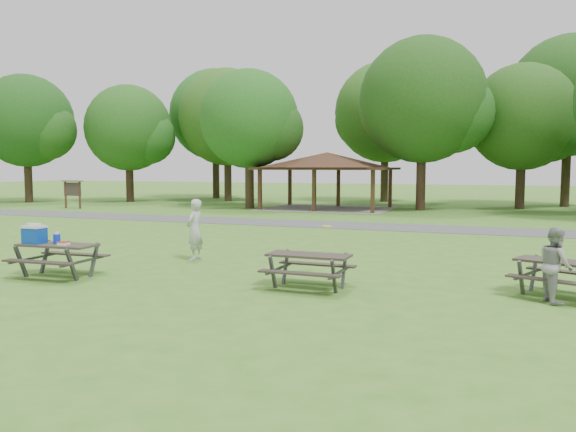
# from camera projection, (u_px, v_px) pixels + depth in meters

# --- Properties ---
(ground) EXTENTS (160.00, 160.00, 0.00)m
(ground) POSITION_uv_depth(u_px,v_px,m) (191.00, 281.00, 13.78)
(ground) COLOR #3E7321
(ground) RESTS_ON ground
(asphalt_path) EXTENTS (120.00, 3.20, 0.02)m
(asphalt_path) POSITION_uv_depth(u_px,v_px,m) (344.00, 225.00, 26.77)
(asphalt_path) COLOR #4B4B4D
(asphalt_path) RESTS_ON ground
(pavilion) EXTENTS (8.60, 7.01, 3.76)m
(pavilion) POSITION_uv_depth(u_px,v_px,m) (327.00, 163.00, 37.24)
(pavilion) COLOR #392015
(pavilion) RESTS_ON ground
(notice_board) EXTENTS (1.60, 0.30, 1.88)m
(notice_board) POSITION_uv_depth(u_px,v_px,m) (72.00, 189.00, 37.61)
(notice_board) COLOR #3E2316
(notice_board) RESTS_ON ground
(tree_row_a) EXTENTS (7.56, 7.20, 9.97)m
(tree_row_a) POSITION_uv_depth(u_px,v_px,m) (27.00, 124.00, 43.79)
(tree_row_a) COLOR black
(tree_row_a) RESTS_ON ground
(tree_row_b) EXTENTS (7.14, 6.80, 9.28)m
(tree_row_b) POSITION_uv_depth(u_px,v_px,m) (130.00, 131.00, 44.55)
(tree_row_b) COLOR black
(tree_row_b) RESTS_ON ground
(tree_row_c) EXTENTS (8.19, 7.80, 10.67)m
(tree_row_c) POSITION_uv_depth(u_px,v_px,m) (229.00, 120.00, 45.18)
(tree_row_c) COLOR black
(tree_row_c) RESTS_ON ground
(tree_row_d) EXTENTS (6.93, 6.60, 9.27)m
(tree_row_d) POSITION_uv_depth(u_px,v_px,m) (250.00, 122.00, 37.41)
(tree_row_d) COLOR black
(tree_row_d) RESTS_ON ground
(tree_row_e) EXTENTS (8.40, 8.00, 11.02)m
(tree_row_e) POSITION_uv_depth(u_px,v_px,m) (424.00, 104.00, 35.66)
(tree_row_e) COLOR black
(tree_row_e) RESTS_ON ground
(tree_row_f) EXTENTS (7.35, 7.00, 9.55)m
(tree_row_f) POSITION_uv_depth(u_px,v_px,m) (524.00, 120.00, 36.82)
(tree_row_f) COLOR black
(tree_row_f) RESTS_ON ground
(tree_deep_a) EXTENTS (8.40, 8.00, 11.38)m
(tree_deep_a) POSITION_uv_depth(u_px,v_px,m) (217.00, 118.00, 49.47)
(tree_deep_a) COLOR black
(tree_deep_a) RESTS_ON ground
(tree_deep_b) EXTENTS (8.40, 8.00, 11.13)m
(tree_deep_b) POSITION_uv_depth(u_px,v_px,m) (387.00, 115.00, 44.52)
(tree_deep_b) COLOR #2F2014
(tree_deep_b) RESTS_ON ground
(tree_deep_c) EXTENTS (8.82, 8.40, 11.90)m
(tree_deep_c) POSITION_uv_depth(u_px,v_px,m) (571.00, 100.00, 38.84)
(tree_deep_c) COLOR #312216
(tree_deep_c) RESTS_ON ground
(picnic_table_near) EXTENTS (2.08, 1.70, 1.39)m
(picnic_table_near) POSITION_uv_depth(u_px,v_px,m) (50.00, 245.00, 14.21)
(picnic_table_near) COLOR #312A23
(picnic_table_near) RESTS_ON ground
(picnic_table_middle) EXTENTS (1.90, 1.55, 0.82)m
(picnic_table_middle) POSITION_uv_depth(u_px,v_px,m) (309.00, 262.00, 12.86)
(picnic_table_middle) COLOR #2F2822
(picnic_table_middle) RESTS_ON ground
(picnic_table_far) EXTENTS (2.29, 2.08, 0.81)m
(picnic_table_far) POSITION_uv_depth(u_px,v_px,m) (563.00, 270.00, 11.94)
(picnic_table_far) COLOR #302A23
(picnic_table_far) RESTS_ON ground
(frisbee_in_flight) EXTENTS (0.35, 0.35, 0.02)m
(frisbee_in_flight) POSITION_uv_depth(u_px,v_px,m) (327.00, 226.00, 14.32)
(frisbee_in_flight) COLOR yellow
(frisbee_in_flight) RESTS_ON ground
(frisbee_thrower) EXTENTS (0.45, 0.67, 1.83)m
(frisbee_thrower) POSITION_uv_depth(u_px,v_px,m) (195.00, 230.00, 16.76)
(frisbee_thrower) COLOR #B1B0B3
(frisbee_thrower) RESTS_ON ground
(frisbee_catcher) EXTENTS (0.81, 0.91, 1.56)m
(frisbee_catcher) POSITION_uv_depth(u_px,v_px,m) (555.00, 265.00, 11.50)
(frisbee_catcher) COLOR gray
(frisbee_catcher) RESTS_ON ground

